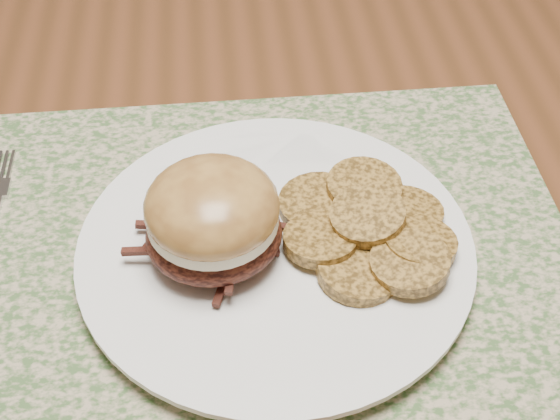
% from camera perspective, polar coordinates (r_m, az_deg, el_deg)
% --- Properties ---
extents(dining_table, '(1.50, 0.90, 0.75)m').
position_cam_1_polar(dining_table, '(0.67, -11.48, -4.60)').
color(dining_table, brown).
rests_on(dining_table, ground).
extents(placemat, '(0.45, 0.33, 0.00)m').
position_cam_1_polar(placemat, '(0.57, -1.42, -2.17)').
color(placemat, '#426333').
rests_on(placemat, dining_table).
extents(dinner_plate, '(0.26, 0.26, 0.02)m').
position_cam_1_polar(dinner_plate, '(0.55, -0.33, -2.98)').
color(dinner_plate, white).
rests_on(dinner_plate, placemat).
extents(pork_sandwich, '(0.11, 0.11, 0.07)m').
position_cam_1_polar(pork_sandwich, '(0.51, -4.94, -0.62)').
color(pork_sandwich, black).
rests_on(pork_sandwich, dinner_plate).
extents(roasted_potatoes, '(0.14, 0.15, 0.03)m').
position_cam_1_polar(roasted_potatoes, '(0.54, 6.48, -1.28)').
color(roasted_potatoes, olive).
rests_on(roasted_potatoes, dinner_plate).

